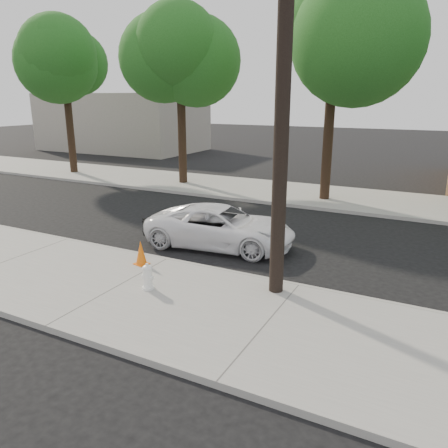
{
  "coord_description": "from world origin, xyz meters",
  "views": [
    {
      "loc": [
        6.96,
        -11.94,
        4.67
      ],
      "look_at": [
        1.17,
        -0.74,
        1.0
      ],
      "focal_mm": 35.0,
      "sensor_mm": 36.0,
      "label": 1
    }
  ],
  "objects_px": {
    "police_cruiser": "(221,227)",
    "traffic_cone": "(141,253)",
    "utility_pole": "(283,96)",
    "fire_hydrant": "(148,277)"
  },
  "relations": [
    {
      "from": "utility_pole",
      "to": "police_cruiser",
      "type": "xyz_separation_m",
      "value": [
        -2.92,
        2.67,
        -4.03
      ]
    },
    {
      "from": "police_cruiser",
      "to": "fire_hydrant",
      "type": "xyz_separation_m",
      "value": [
        0.1,
        -4.02,
        -0.21
      ]
    },
    {
      "from": "police_cruiser",
      "to": "fire_hydrant",
      "type": "height_order",
      "value": "police_cruiser"
    },
    {
      "from": "utility_pole",
      "to": "police_cruiser",
      "type": "distance_m",
      "value": 5.65
    },
    {
      "from": "police_cruiser",
      "to": "traffic_cone",
      "type": "relative_size",
      "value": 6.93
    },
    {
      "from": "utility_pole",
      "to": "traffic_cone",
      "type": "bearing_deg",
      "value": -178.51
    },
    {
      "from": "police_cruiser",
      "to": "traffic_cone",
      "type": "bearing_deg",
      "value": 151.95
    },
    {
      "from": "police_cruiser",
      "to": "traffic_cone",
      "type": "distance_m",
      "value": 2.97
    },
    {
      "from": "traffic_cone",
      "to": "police_cruiser",
      "type": "bearing_deg",
      "value": 68.89
    },
    {
      "from": "police_cruiser",
      "to": "utility_pole",
      "type": "bearing_deg",
      "value": -139.34
    }
  ]
}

